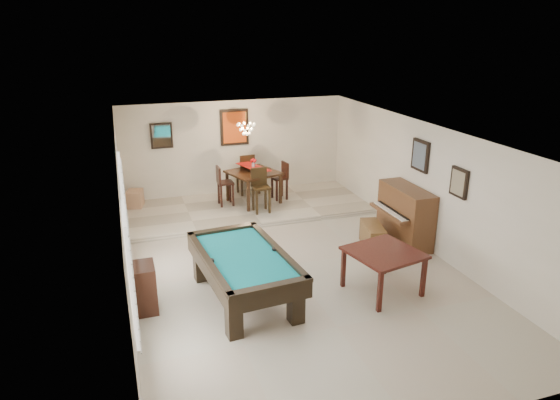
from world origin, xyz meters
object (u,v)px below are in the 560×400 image
dining_chair_west (226,186)px  dining_chair_east (279,181)px  dining_chair_south (261,191)px  square_table (383,271)px  corner_bench (135,199)px  chandelier (246,125)px  apothecary_chest (145,288)px  piano_bench (373,236)px  dining_chair_north (245,174)px  dining_table (254,185)px  pool_table (244,278)px  upright_piano (399,216)px  flower_vase (253,163)px

dining_chair_west → dining_chair_east: (1.44, 0.02, -0.02)m
dining_chair_south → dining_chair_east: dining_chair_south is taller
square_table → dining_chair_south: (-1.00, 4.18, 0.27)m
corner_bench → dining_chair_east: bearing=-8.8°
corner_bench → chandelier: size_ratio=0.77×
apothecary_chest → dining_chair_east: bearing=49.2°
square_table → dining_chair_south: size_ratio=1.04×
apothecary_chest → chandelier: bearing=55.2°
piano_bench → dining_chair_north: dining_chair_north is taller
dining_table → dining_chair_south: size_ratio=1.05×
apothecary_chest → dining_chair_west: size_ratio=0.80×
pool_table → upright_piano: (3.72, 1.26, 0.21)m
square_table → chandelier: 5.15m
apothecary_chest → dining_chair_east: size_ratio=0.83×
dining_chair_east → corner_bench: dining_chair_east is taller
dining_chair_west → dining_chair_north: bearing=-45.0°
upright_piano → dining_chair_west: size_ratio=1.46×
dining_chair_west → apothecary_chest: bearing=151.0°
corner_bench → dining_chair_north: bearing=2.6°
flower_vase → dining_chair_west: 0.91m
dining_chair_south → dining_chair_north: (-0.01, 1.49, 0.02)m
upright_piano → corner_bench: 6.50m
dining_chair_east → dining_chair_north: bearing=-140.4°
pool_table → dining_chair_west: bearing=76.5°
flower_vase → corner_bench: flower_vase is taller
upright_piano → dining_table: (-2.34, 3.18, -0.03)m
dining_chair_east → apothecary_chest: bearing=-47.9°
upright_piano → dining_chair_north: 4.59m
flower_vase → chandelier: chandelier is taller
pool_table → square_table: (2.36, -0.49, -0.02)m
dining_chair_south → corner_bench: dining_chair_south is taller
apothecary_chest → chandelier: size_ratio=1.34×
dining_chair_east → corner_bench: size_ratio=2.13×
square_table → flower_vase: size_ratio=4.92×
dining_chair_north → corner_bench: 2.92m
square_table → apothecary_chest: size_ratio=1.39×
chandelier → dining_chair_north: bearing=78.9°
dining_table → flower_vase: (0.00, 0.00, 0.58)m
dining_chair_south → dining_chair_north: bearing=89.5°
corner_bench → square_table: bearing=-54.8°
dining_table → apothecary_chest: bearing=-125.2°
dining_chair_west → dining_chair_south: bearing=-138.1°
dining_table → dining_chair_east: 0.71m
pool_table → dining_chair_west: (0.65, 4.46, 0.22)m
dining_table → chandelier: (-0.23, -0.26, 1.61)m
piano_bench → dining_chair_north: (-1.75, 3.95, 0.43)m
dining_table → dining_chair_south: (-0.02, -0.75, 0.07)m
apothecary_chest → dining_table: (3.01, 4.26, 0.18)m
dining_chair_west → chandelier: size_ratio=1.69×
dining_table → dining_chair_north: dining_chair_north is taller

